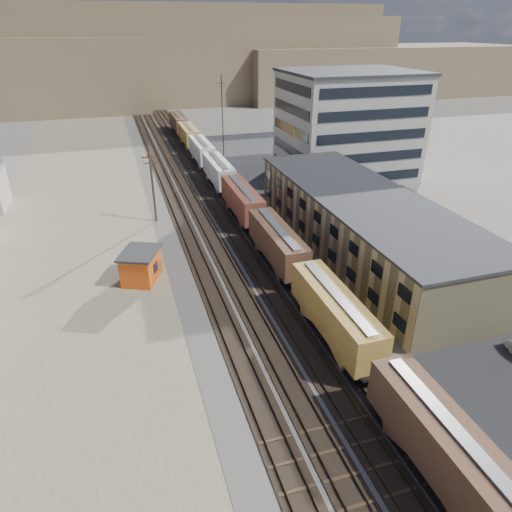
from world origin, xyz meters
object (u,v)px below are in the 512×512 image
object	(u,v)px
parked_car_blue	(332,189)
freight_train	(229,184)
maintenance_shed	(141,266)
utility_pole_north	(153,186)

from	to	relation	value
parked_car_blue	freight_train	bearing A→B (deg)	142.01
maintenance_shed	freight_train	bearing A→B (deg)	54.56
parked_car_blue	maintenance_shed	bearing A→B (deg)	178.77
freight_train	maintenance_shed	size ratio (longest dim) A/B	20.32
maintenance_shed	parked_car_blue	world-z (taller)	maintenance_shed
maintenance_shed	utility_pole_north	bearing A→B (deg)	78.63
maintenance_shed	parked_car_blue	distance (m)	38.95
maintenance_shed	parked_car_blue	xyz separation A→B (m)	(33.12, 20.47, -1.14)
freight_train	maintenance_shed	xyz separation A→B (m)	(-15.66, -22.01, -0.99)
utility_pole_north	parked_car_blue	size ratio (longest dim) A/B	2.10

